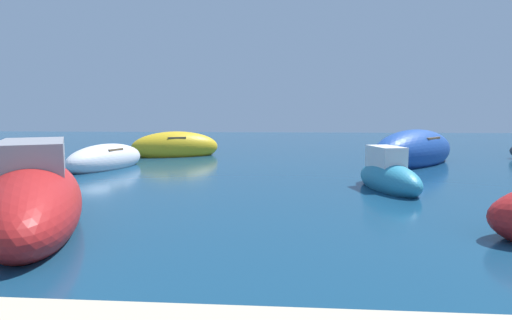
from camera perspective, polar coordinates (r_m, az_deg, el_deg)
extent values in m
ellipsoid|color=#1E479E|center=(18.97, 21.50, 1.13)|extent=(5.70, 6.19, 1.94)
cube|color=brown|center=(18.93, 21.58, 3.00)|extent=(2.13, 2.07, 0.08)
ellipsoid|color=#B21E1E|center=(9.29, -29.03, -5.24)|extent=(4.48, 6.08, 1.62)
cube|color=gray|center=(9.64, -29.13, 0.26)|extent=(2.28, 2.79, 0.72)
ellipsoid|color=teal|center=(12.39, 18.34, -2.70)|extent=(1.82, 3.19, 1.01)
cube|color=white|center=(12.51, 17.93, 0.35)|extent=(1.00, 1.40, 0.66)
ellipsoid|color=gold|center=(21.19, -11.35, 1.79)|extent=(4.80, 3.40, 1.63)
cube|color=brown|center=(21.15, -11.39, 3.22)|extent=(1.38, 1.68, 0.08)
ellipsoid|color=white|center=(17.24, -20.52, 0.04)|extent=(2.54, 4.18, 1.27)
cube|color=brown|center=(17.20, -20.58, 1.44)|extent=(1.32, 1.09, 0.08)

